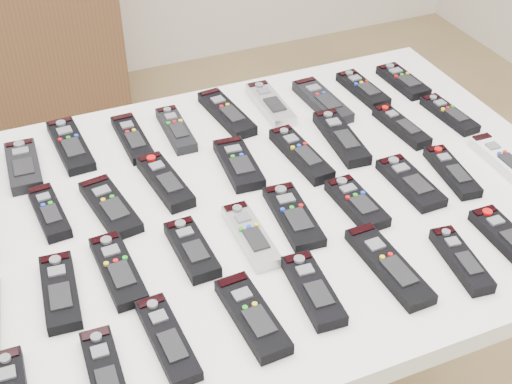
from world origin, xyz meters
name	(u,v)px	position (x,y,z in m)	size (l,w,h in m)	color
table	(256,223)	(0.05, -0.06, 0.72)	(1.25, 0.88, 0.78)	white
remote_1	(24,166)	(-0.34, 0.21, 0.79)	(0.06, 0.16, 0.02)	black
remote_2	(70,145)	(-0.24, 0.25, 0.79)	(0.06, 0.20, 0.02)	black
remote_3	(132,138)	(-0.11, 0.23, 0.79)	(0.05, 0.18, 0.02)	black
remote_4	(176,130)	(-0.02, 0.23, 0.79)	(0.05, 0.17, 0.02)	black
remote_5	(227,113)	(0.11, 0.24, 0.79)	(0.05, 0.19, 0.02)	black
remote_6	(270,104)	(0.21, 0.24, 0.79)	(0.05, 0.18, 0.02)	#B7B7BC
remote_7	(322,101)	(0.33, 0.21, 0.79)	(0.06, 0.19, 0.02)	black
remote_8	(363,89)	(0.44, 0.22, 0.79)	(0.05, 0.16, 0.02)	black
remote_9	(403,81)	(0.55, 0.22, 0.79)	(0.05, 0.15, 0.02)	black
remote_11	(49,212)	(-0.32, 0.05, 0.79)	(0.05, 0.15, 0.02)	black
remote_12	(110,207)	(-0.21, 0.02, 0.79)	(0.06, 0.18, 0.02)	black
remote_13	(165,181)	(-0.10, 0.05, 0.79)	(0.05, 0.18, 0.02)	black
remote_14	(239,164)	(0.06, 0.05, 0.79)	(0.06, 0.17, 0.02)	black
remote_15	(301,154)	(0.19, 0.03, 0.79)	(0.05, 0.19, 0.02)	black
remote_16	(341,138)	(0.29, 0.06, 0.79)	(0.05, 0.19, 0.02)	black
remote_17	(401,126)	(0.44, 0.05, 0.79)	(0.04, 0.16, 0.02)	black
remote_18	(449,114)	(0.56, 0.05, 0.79)	(0.04, 0.16, 0.02)	black
remote_20	(60,291)	(-0.34, -0.16, 0.79)	(0.05, 0.17, 0.02)	black
remote_21	(118,270)	(-0.24, -0.15, 0.79)	(0.05, 0.18, 0.02)	black
remote_22	(192,249)	(-0.11, -0.15, 0.79)	(0.05, 0.15, 0.02)	black
remote_23	(251,235)	(0.00, -0.16, 0.79)	(0.05, 0.17, 0.02)	#B7B7BC
remote_24	(293,216)	(0.09, -0.14, 0.79)	(0.06, 0.18, 0.02)	black
remote_25	(357,203)	(0.21, -0.15, 0.79)	(0.06, 0.15, 0.02)	black
remote_26	(410,183)	(0.34, -0.13, 0.79)	(0.06, 0.16, 0.02)	black
remote_27	(452,172)	(0.44, -0.14, 0.79)	(0.04, 0.16, 0.02)	black
remote_28	(503,160)	(0.56, -0.14, 0.79)	(0.05, 0.18, 0.02)	silver
remote_30	(106,376)	(-0.31, -0.36, 0.79)	(0.05, 0.17, 0.02)	black
remote_31	(168,339)	(-0.21, -0.33, 0.79)	(0.05, 0.17, 0.02)	black
remote_32	(252,316)	(-0.08, -0.33, 0.79)	(0.06, 0.17, 0.02)	black
remote_33	(313,290)	(0.04, -0.32, 0.79)	(0.05, 0.16, 0.02)	black
remote_34	(389,265)	(0.18, -0.32, 0.79)	(0.05, 0.20, 0.02)	black
remote_35	(461,260)	(0.30, -0.36, 0.79)	(0.04, 0.15, 0.02)	black
remote_36	(506,237)	(0.41, -0.34, 0.79)	(0.05, 0.16, 0.02)	black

